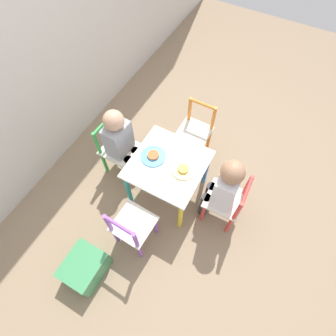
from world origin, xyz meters
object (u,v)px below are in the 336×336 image
Objects in this scene: plate_front at (183,170)px; storage_bin at (85,267)px; child_back at (121,140)px; chair_red at (227,201)px; kids_table at (168,168)px; plate_back at (153,156)px; chair_purple at (132,227)px; chair_green at (117,149)px; child_front at (223,187)px; chair_orange at (195,132)px.

storage_bin is at bearing 159.14° from plate_front.
storage_bin is (-0.85, -0.22, -0.32)m from child_back.
kids_table is at bearing -90.00° from chair_red.
plate_back is at bearing 90.00° from kids_table.
chair_purple is 0.52m from plate_back.
plate_front and plate_back have the same top height.
chair_green is at bearing 87.24° from plate_back.
chair_green and chair_purple have the same top height.
storage_bin is at bearing 166.64° from kids_table.
kids_table is at bearing -90.00° from chair_green.
chair_green is 0.91m from child_front.
chair_red reaches higher than kids_table.
plate_back is (-0.01, 0.54, 0.01)m from child_front.
child_front is (-0.00, -0.89, 0.17)m from chair_green.
chair_purple is at bearing -168.20° from plate_back.
child_back is 0.54m from plate_front.
plate_front is 0.89× the size of plate_back.
chair_orange is 0.53m from plate_back.
plate_front is (-0.00, -0.12, 0.08)m from kids_table.
chair_red is 0.91m from child_back.
chair_purple is at bearing -139.26° from child_back.
chair_red is (0.01, -0.48, -0.10)m from kids_table.
chair_red is 3.21× the size of plate_front.
chair_red is at bearing -88.23° from kids_table.
chair_green reaches higher than storage_bin.
kids_table is 0.49m from chair_purple.
chair_purple is at bearing -91.02° from chair_orange.
plate_back is (-0.02, -0.36, 0.18)m from chair_green.
chair_red is 0.72× the size of child_front.
chair_orange is at bearing 13.73° from plate_front.
chair_purple reaches higher than plate_back.
chair_orange reaches higher than plate_front.
chair_red is at bearing -87.95° from child_back.
child_back is at bearing -131.67° from chair_orange.
kids_table is 0.49m from chair_orange.
chair_green is 0.67m from chair_purple.
child_back is at bearing -90.00° from chair_green.
plate_front is (0.48, -0.14, 0.18)m from chair_purple.
chair_red is 1.86× the size of storage_bin.
chair_orange is 2.87× the size of plate_back.
chair_green is 2.87× the size of plate_back.
chair_green is 0.72× the size of child_front.
chair_red and chair_purple have the same top height.
chair_purple reaches higher than storage_bin.
chair_purple is 0.96m from chair_orange.
chair_purple is 1.86× the size of storage_bin.
chair_green and chair_orange have the same top height.
chair_purple and chair_orange have the same top height.
kids_table is 3.15× the size of plate_front.
kids_table is 0.98× the size of chair_red.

